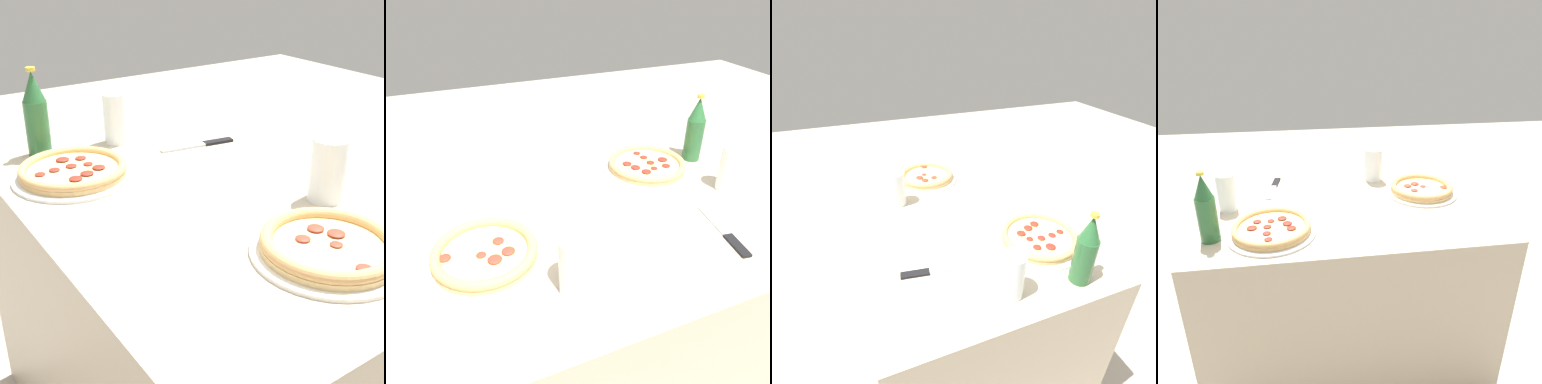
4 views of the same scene
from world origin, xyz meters
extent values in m
plane|color=#A89E8E|center=(0.00, 0.00, 0.00)|extent=(8.00, 8.00, 0.00)
cube|color=#B7A88E|center=(0.00, 0.00, 0.37)|extent=(1.08, 0.75, 0.75)
cylinder|color=silver|center=(0.32, 0.04, 0.75)|extent=(0.29, 0.29, 0.01)
cylinder|color=#DBB775|center=(0.32, 0.04, 0.76)|extent=(0.25, 0.25, 0.01)
cylinder|color=#EACC7F|center=(0.32, 0.04, 0.77)|extent=(0.22, 0.22, 0.00)
torus|color=tan|center=(0.32, 0.04, 0.78)|extent=(0.25, 0.25, 0.02)
ellipsoid|color=#A83323|center=(0.30, 0.08, 0.78)|extent=(0.03, 0.03, 0.01)
ellipsoid|color=#A83323|center=(0.28, 0.01, 0.77)|extent=(0.03, 0.03, 0.01)
ellipsoid|color=#A83323|center=(0.27, 0.06, 0.78)|extent=(0.03, 0.03, 0.01)
ellipsoid|color=#A83323|center=(0.33, 0.05, 0.77)|extent=(0.02, 0.02, 0.01)
ellipsoid|color=#A83323|center=(0.41, 0.03, 0.77)|extent=(0.03, 0.03, 0.01)
cylinder|color=silver|center=(-0.27, -0.20, 0.75)|extent=(0.29, 0.29, 0.01)
cylinder|color=tan|center=(-0.27, -0.20, 0.76)|extent=(0.26, 0.26, 0.01)
cylinder|color=#EACC7F|center=(-0.27, -0.20, 0.77)|extent=(0.23, 0.23, 0.00)
torus|color=tan|center=(-0.27, -0.20, 0.77)|extent=(0.26, 0.26, 0.02)
ellipsoid|color=maroon|center=(-0.28, -0.24, 0.77)|extent=(0.03, 0.03, 0.01)
ellipsoid|color=maroon|center=(-0.32, -0.16, 0.77)|extent=(0.03, 0.03, 0.01)
ellipsoid|color=maroon|center=(-0.33, -0.20, 0.78)|extent=(0.03, 0.03, 0.01)
ellipsoid|color=maroon|center=(-0.27, -0.16, 0.77)|extent=(0.02, 0.02, 0.01)
ellipsoid|color=maroon|center=(-0.28, -0.20, 0.77)|extent=(0.03, 0.03, 0.01)
ellipsoid|color=maroon|center=(-0.22, -0.19, 0.78)|extent=(0.03, 0.03, 0.01)
ellipsoid|color=maroon|center=(-0.28, -0.28, 0.77)|extent=(0.02, 0.02, 0.01)
ellipsoid|color=maroon|center=(-0.20, -0.22, 0.77)|extent=(0.03, 0.03, 0.01)
ellipsoid|color=maroon|center=(-0.24, -0.15, 0.77)|extent=(0.03, 0.03, 0.01)
cylinder|color=white|center=(-0.44, 0.00, 0.82)|extent=(0.07, 0.07, 0.14)
cylinder|color=beige|center=(-0.44, 0.00, 0.80)|extent=(0.06, 0.06, 0.09)
cylinder|color=white|center=(0.15, 0.21, 0.82)|extent=(0.08, 0.08, 0.14)
cylinder|color=#F4A323|center=(0.15, 0.21, 0.80)|extent=(0.06, 0.06, 0.10)
cylinder|color=#286033|center=(-0.46, -0.21, 0.82)|extent=(0.06, 0.06, 0.15)
cone|color=#286033|center=(-0.46, -0.21, 0.93)|extent=(0.06, 0.06, 0.08)
cylinder|color=gold|center=(-0.46, -0.21, 0.98)|extent=(0.02, 0.02, 0.01)
cube|color=black|center=(-0.27, 0.23, 0.75)|extent=(0.04, 0.09, 0.01)
cube|color=silver|center=(-0.29, 0.13, 0.75)|extent=(0.04, 0.13, 0.01)
camera|label=1|loc=(0.87, -0.63, 1.27)|focal=50.00mm
camera|label=2|loc=(0.37, 0.75, 1.36)|focal=35.00mm
camera|label=3|loc=(-0.93, 0.33, 1.41)|focal=28.00mm
camera|label=4|loc=(-0.17, -1.30, 1.38)|focal=35.00mm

